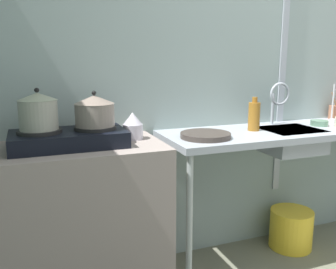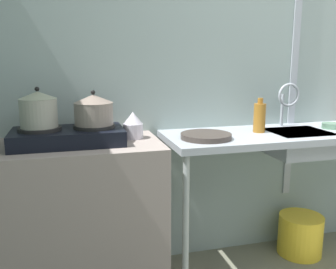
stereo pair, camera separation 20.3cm
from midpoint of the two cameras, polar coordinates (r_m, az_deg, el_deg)
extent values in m
cube|color=#8DA19D|center=(2.75, 13.81, 9.60)|extent=(5.11, 0.10, 2.51)
cube|color=#A2AAB4|center=(2.73, 15.41, 12.15)|extent=(0.05, 0.01, 2.01)
cube|color=gray|center=(2.15, -19.19, -13.63)|extent=(1.14, 0.53, 0.89)
cube|color=#A2AAB4|center=(2.52, 16.84, 0.49)|extent=(1.78, 0.53, 0.04)
cylinder|color=#A8B0AF|center=(2.07, 0.41, -14.54)|extent=(0.04, 0.04, 0.85)
cylinder|color=#9FA3B2|center=(2.45, -3.44, -10.21)|extent=(0.04, 0.04, 0.85)
cube|color=black|center=(1.99, -17.95, -0.67)|extent=(0.58, 0.32, 0.08)
cylinder|color=black|center=(1.98, -22.05, 0.45)|extent=(0.22, 0.22, 0.02)
cylinder|color=black|center=(2.00, -14.06, 1.02)|extent=(0.22, 0.22, 0.02)
cylinder|color=#98998A|center=(1.97, -22.23, 2.81)|extent=(0.19, 0.19, 0.15)
cone|color=gray|center=(1.96, -22.44, 5.47)|extent=(0.19, 0.19, 0.04)
sphere|color=black|center=(1.96, -22.51, 6.35)|extent=(0.02, 0.02, 0.02)
cylinder|color=gray|center=(1.99, -14.16, 2.96)|extent=(0.20, 0.20, 0.12)
cone|color=gray|center=(1.97, -14.28, 5.27)|extent=(0.21, 0.21, 0.04)
sphere|color=black|center=(1.97, -14.32, 6.23)|extent=(0.02, 0.02, 0.02)
cylinder|color=silver|center=(2.10, -8.23, 0.41)|extent=(0.11, 0.11, 0.08)
cone|color=silver|center=(2.08, -8.29, 2.46)|extent=(0.11, 0.11, 0.07)
cube|color=#A2AAB4|center=(2.49, 16.14, -0.88)|extent=(0.37, 0.33, 0.15)
cylinder|color=#A2AAB4|center=(2.62, 13.76, 3.89)|extent=(0.02, 0.02, 0.22)
torus|color=#A2AAB4|center=(2.55, 14.75, 6.09)|extent=(0.15, 0.02, 0.15)
cylinder|color=#3D342F|center=(2.11, 3.10, -0.15)|extent=(0.29, 0.29, 0.03)
cylinder|color=#B7BABE|center=(2.93, 22.38, 4.63)|extent=(0.01, 0.01, 0.27)
cylinder|color=slate|center=(2.66, 20.37, 1.65)|extent=(0.12, 0.12, 0.04)
cylinder|color=#9C6520|center=(2.36, 10.79, 2.72)|extent=(0.07, 0.07, 0.18)
cylinder|color=#9C6520|center=(2.34, 10.89, 5.28)|extent=(0.03, 0.03, 0.03)
cylinder|color=#9F6548|center=(3.00, 22.63, 3.18)|extent=(0.09, 0.09, 0.10)
cylinder|color=olive|center=(3.00, 22.74, 4.47)|extent=(0.08, 0.03, 0.17)
cylinder|color=yellow|center=(2.84, 16.52, -13.85)|extent=(0.30, 0.30, 0.28)
camera|label=1|loc=(0.10, -92.77, -0.57)|focal=39.40mm
camera|label=2|loc=(0.10, 87.23, 0.57)|focal=39.40mm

